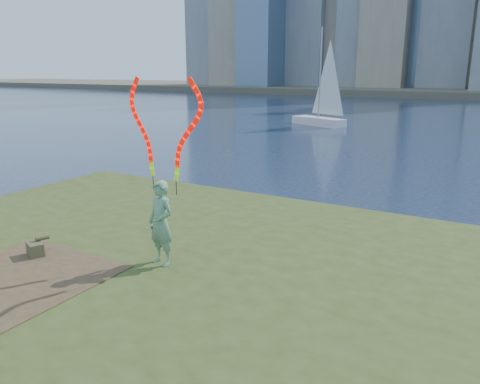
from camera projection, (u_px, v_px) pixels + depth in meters
The scene contains 6 objects.
ground at pixel (204, 278), 11.08m from camera, with size 320.00×320.00×0.00m, color #17233A.
grassy_knoll at pixel (137, 306), 9.07m from camera, with size 20.00×18.00×0.80m.
dirt_patch at pixel (20, 276), 9.25m from camera, with size 3.20×3.00×0.02m, color #47331E.
woman_with_ribbons at pixel (161, 200), 9.56m from camera, with size 2.09×0.59×4.16m.
canvas_bag at pixel (36, 249), 10.25m from camera, with size 0.51×0.57×0.41m.
sailboat at pixel (321, 109), 40.58m from camera, with size 5.36×3.63×8.27m.
Camera 1 is at (5.84, -8.40, 4.78)m, focal length 35.00 mm.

